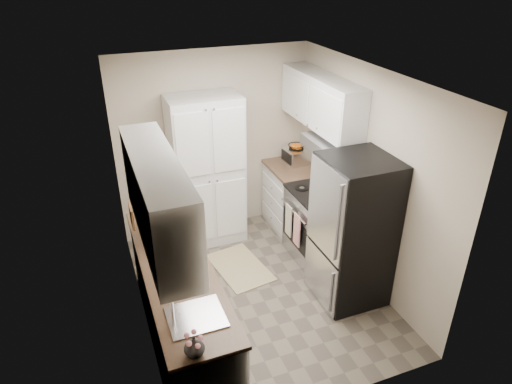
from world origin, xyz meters
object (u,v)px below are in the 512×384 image
electric_range (319,224)px  toaster_oven (296,156)px  refrigerator (353,231)px  wine_bottle (162,211)px  microwave (171,221)px  pantry_cabinet (207,172)px

electric_range → toaster_oven: (0.10, 0.94, 0.54)m
refrigerator → wine_bottle: 2.07m
wine_bottle → toaster_oven: (2.04, 0.94, -0.05)m
refrigerator → wine_bottle: refrigerator is taller
microwave → toaster_oven: (1.99, 1.17, -0.04)m
electric_range → toaster_oven: 1.09m
pantry_cabinet → electric_range: bearing=-38.2°
refrigerator → microwave: (-1.85, 0.57, 0.21)m
pantry_cabinet → microwave: (-0.71, -1.16, 0.06)m
microwave → toaster_oven: 2.31m
refrigerator → microwave: refrigerator is taller
toaster_oven → microwave: bearing=-153.4°
electric_range → refrigerator: refrigerator is taller
toaster_oven → electric_range: bearing=-100.2°
pantry_cabinet → wine_bottle: size_ratio=6.68×
wine_bottle → toaster_oven: 2.24m
electric_range → microwave: 1.99m
refrigerator → pantry_cabinet: bearing=123.5°
refrigerator → wine_bottle: (-1.90, 0.80, 0.22)m
electric_range → toaster_oven: size_ratio=3.20×
electric_range → wine_bottle: (-1.93, 0.00, 0.59)m
electric_range → wine_bottle: wine_bottle is taller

